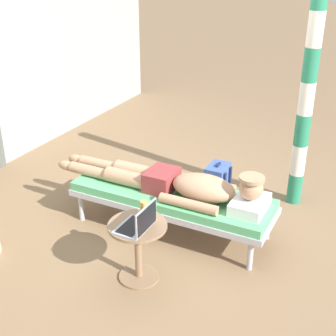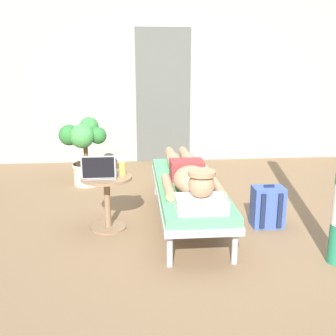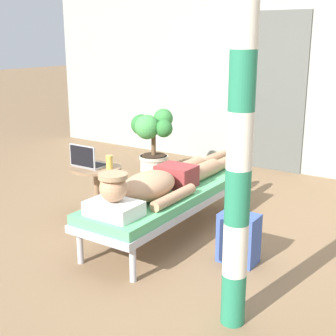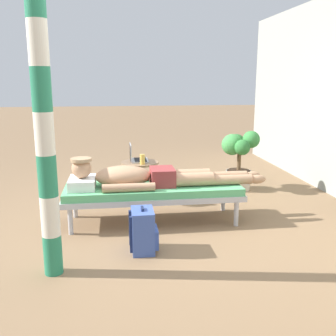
{
  "view_description": "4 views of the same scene",
  "coord_description": "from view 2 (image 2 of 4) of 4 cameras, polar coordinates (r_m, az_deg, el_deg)",
  "views": [
    {
      "loc": [
        -3.71,
        -1.71,
        2.57
      ],
      "look_at": [
        0.04,
        0.2,
        0.54
      ],
      "focal_mm": 50.85,
      "sensor_mm": 36.0,
      "label": 1
    },
    {
      "loc": [
        -0.7,
        -3.7,
        1.6
      ],
      "look_at": [
        -0.36,
        0.26,
        0.51
      ],
      "focal_mm": 43.21,
      "sensor_mm": 36.0,
      "label": 2
    },
    {
      "loc": [
        1.99,
        -3.23,
        1.72
      ],
      "look_at": [
        -0.35,
        0.28,
        0.53
      ],
      "focal_mm": 49.98,
      "sensor_mm": 36.0,
      "label": 3
    },
    {
      "loc": [
        3.96,
        -0.35,
        1.56
      ],
      "look_at": [
        -0.21,
        0.23,
        0.6
      ],
      "focal_mm": 41.65,
      "sensor_mm": 36.0,
      "label": 4
    }
  ],
  "objects": [
    {
      "name": "ground_plane",
      "position": [
        4.09,
        5.37,
        -7.76
      ],
      "size": [
        40.0,
        40.0,
        0.0
      ],
      "primitive_type": "plane",
      "color": "#846647"
    },
    {
      "name": "house_wall_back",
      "position": [
        6.42,
        -0.26,
        13.08
      ],
      "size": [
        7.6,
        0.2,
        2.7
      ],
      "primitive_type": "cube",
      "color": "#999E93",
      "rests_on": "ground"
    },
    {
      "name": "house_door_panel",
      "position": [
        6.33,
        -0.68,
        10.05
      ],
      "size": [
        0.84,
        0.03,
        2.04
      ],
      "primitive_type": "cube",
      "color": "#545651",
      "rests_on": "ground"
    },
    {
      "name": "lounge_chair",
      "position": [
        4.0,
        2.84,
        -2.99
      ],
      "size": [
        0.62,
        1.96,
        0.42
      ],
      "color": "#B7B7BC",
      "rests_on": "ground"
    },
    {
      "name": "person_reclining",
      "position": [
        3.86,
        3.06,
        -0.99
      ],
      "size": [
        0.53,
        2.17,
        0.33
      ],
      "color": "white",
      "rests_on": "lounge_chair"
    },
    {
      "name": "side_table",
      "position": [
        3.88,
        -8.59,
        -3.55
      ],
      "size": [
        0.48,
        0.48,
        0.52
      ],
      "color": "#8C6B4C",
      "rests_on": "ground"
    },
    {
      "name": "laptop",
      "position": [
        3.77,
        -9.68,
        -0.57
      ],
      "size": [
        0.31,
        0.24,
        0.23
      ],
      "color": "#A5A8AD",
      "rests_on": "side_table"
    },
    {
      "name": "drink_glass",
      "position": [
        3.83,
        -6.47,
        -0.12
      ],
      "size": [
        0.06,
        0.06,
        0.13
      ],
      "primitive_type": "cylinder",
      "color": "gold",
      "rests_on": "side_table"
    },
    {
      "name": "backpack",
      "position": [
        4.06,
        13.86,
        -5.37
      ],
      "size": [
        0.3,
        0.26,
        0.42
      ],
      "color": "#3F59A5",
      "rests_on": "ground"
    },
    {
      "name": "potted_plant",
      "position": [
        5.27,
        -11.74,
        2.81
      ],
      "size": [
        0.6,
        0.53,
        0.86
      ],
      "color": "#BFB29E",
      "rests_on": "ground"
    }
  ]
}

